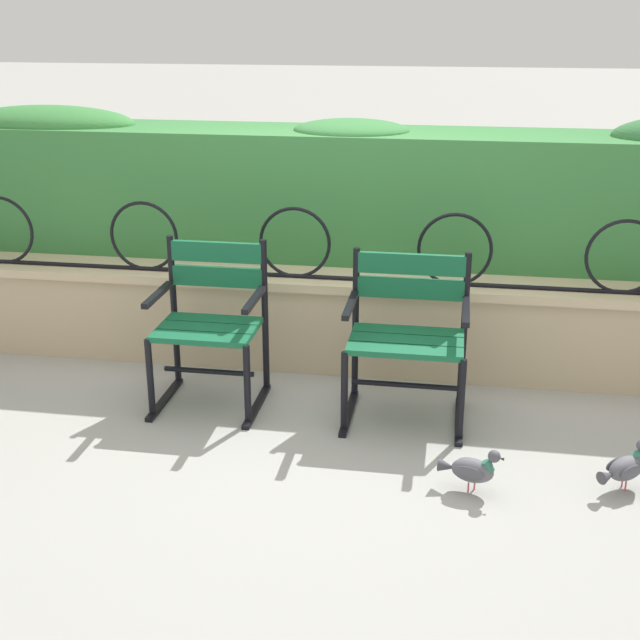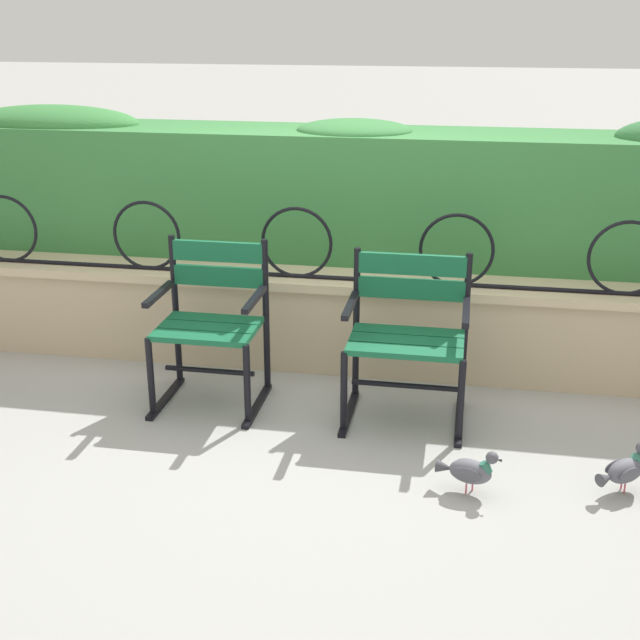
{
  "view_description": "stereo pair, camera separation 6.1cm",
  "coord_description": "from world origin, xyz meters",
  "px_view_note": "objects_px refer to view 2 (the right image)",
  "views": [
    {
      "loc": [
        0.66,
        -3.9,
        2.02
      ],
      "look_at": [
        0.0,
        0.05,
        0.55
      ],
      "focal_mm": 47.35,
      "sensor_mm": 36.0,
      "label": 1
    },
    {
      "loc": [
        0.72,
        -3.89,
        2.02
      ],
      "look_at": [
        0.0,
        0.05,
        0.55
      ],
      "focal_mm": 47.35,
      "sensor_mm": 36.0,
      "label": 2
    }
  ],
  "objects_px": {
    "pigeon_far_side": "(625,470)",
    "park_chair_right": "(408,332)",
    "pigeon_near_chairs": "(469,470)",
    "park_chair_left": "(212,320)"
  },
  "relations": [
    {
      "from": "pigeon_far_side",
      "to": "park_chair_right",
      "type": "bearing_deg",
      "value": 149.37
    },
    {
      "from": "park_chair_right",
      "to": "pigeon_near_chairs",
      "type": "distance_m",
      "value": 0.88
    },
    {
      "from": "park_chair_left",
      "to": "pigeon_near_chairs",
      "type": "bearing_deg",
      "value": -27.75
    },
    {
      "from": "park_chair_right",
      "to": "pigeon_near_chairs",
      "type": "relative_size",
      "value": 2.96
    },
    {
      "from": "park_chair_left",
      "to": "pigeon_near_chairs",
      "type": "height_order",
      "value": "park_chair_left"
    },
    {
      "from": "pigeon_near_chairs",
      "to": "pigeon_far_side",
      "type": "distance_m",
      "value": 0.69
    },
    {
      "from": "pigeon_near_chairs",
      "to": "pigeon_far_side",
      "type": "relative_size",
      "value": 1.17
    },
    {
      "from": "park_chair_left",
      "to": "pigeon_far_side",
      "type": "height_order",
      "value": "park_chair_left"
    },
    {
      "from": "park_chair_right",
      "to": "pigeon_far_side",
      "type": "xyz_separation_m",
      "value": [
        1.02,
        -0.61,
        -0.35
      ]
    },
    {
      "from": "pigeon_near_chairs",
      "to": "park_chair_right",
      "type": "bearing_deg",
      "value": 115.33
    }
  ]
}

